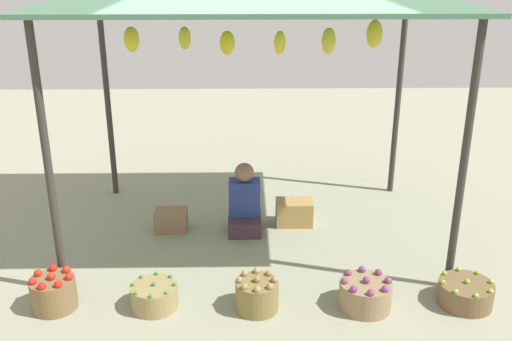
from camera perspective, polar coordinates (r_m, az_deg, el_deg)
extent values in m
plane|color=gray|center=(6.48, -0.09, -6.02)|extent=(14.00, 14.00, 0.00)
cylinder|color=#38332D|center=(5.21, -19.73, 0.42)|extent=(0.07, 0.07, 2.44)
cylinder|color=#38332D|center=(5.28, 19.72, 0.67)|extent=(0.07, 0.07, 2.44)
cylinder|color=#38332D|center=(7.31, -14.36, 6.72)|extent=(0.07, 0.07, 2.44)
cylinder|color=#38332D|center=(7.36, 13.77, 6.86)|extent=(0.07, 0.07, 2.44)
cube|color=#4B795A|center=(5.79, -0.11, 16.21)|extent=(3.84, 2.58, 0.04)
ellipsoid|color=yellow|center=(6.04, -12.11, 12.47)|extent=(0.16, 0.16, 0.25)
ellipsoid|color=yellow|center=(6.04, -7.00, 12.77)|extent=(0.12, 0.12, 0.23)
ellipsoid|color=yellow|center=(5.68, -2.84, 12.38)|extent=(0.15, 0.15, 0.23)
ellipsoid|color=yellow|center=(5.69, 2.36, 12.40)|extent=(0.11, 0.11, 0.23)
ellipsoid|color=gold|center=(5.85, 7.14, 12.49)|extent=(0.14, 0.14, 0.26)
ellipsoid|color=gold|center=(6.41, 11.54, 12.98)|extent=(0.17, 0.17, 0.30)
cube|color=#46303A|center=(6.46, -1.12, -5.19)|extent=(0.36, 0.44, 0.18)
cube|color=navy|center=(6.38, -1.14, -2.66)|extent=(0.34, 0.22, 0.40)
sphere|color=#8D604F|center=(6.27, -1.15, -0.19)|extent=(0.21, 0.21, 0.21)
cylinder|color=brown|center=(5.44, -19.23, -11.31)|extent=(0.39, 0.39, 0.28)
sphere|color=red|center=(5.35, -19.45, -9.76)|extent=(0.07, 0.07, 0.07)
sphere|color=red|center=(5.31, -17.86, -9.90)|extent=(0.07, 0.07, 0.07)
sphere|color=red|center=(5.43, -18.10, -9.24)|extent=(0.07, 0.07, 0.07)
sphere|color=red|center=(5.49, -19.32, -9.03)|extent=(0.07, 0.07, 0.07)
sphere|color=red|center=(5.45, -20.62, -9.41)|extent=(0.07, 0.07, 0.07)
sphere|color=red|center=(5.35, -21.07, -10.11)|extent=(0.07, 0.07, 0.07)
sphere|color=red|center=(5.25, -20.28, -10.63)|extent=(0.07, 0.07, 0.07)
sphere|color=red|center=(5.23, -18.83, -10.54)|extent=(0.07, 0.07, 0.07)
cylinder|color=#998451|center=(5.25, -9.94, -12.06)|extent=(0.41, 0.41, 0.22)
sphere|color=#2F8132|center=(5.18, -10.02, -10.92)|extent=(0.04, 0.04, 0.04)
sphere|color=#388D31|center=(5.16, -7.99, -11.00)|extent=(0.04, 0.04, 0.04)
sphere|color=#2F7F34|center=(5.27, -8.41, -10.25)|extent=(0.04, 0.04, 0.04)
sphere|color=#3E8331|center=(5.34, -9.73, -9.93)|extent=(0.04, 0.04, 0.04)
sphere|color=#3B8935|center=(5.31, -11.21, -10.19)|extent=(0.04, 0.04, 0.04)
sphere|color=#308129|center=(5.22, -12.03, -10.90)|extent=(0.04, 0.04, 0.04)
sphere|color=#419032|center=(5.10, -11.69, -11.68)|extent=(0.04, 0.04, 0.04)
sphere|color=#2E8036|center=(5.03, -10.33, -12.05)|extent=(0.04, 0.04, 0.04)
sphere|color=#3D9034|center=(5.06, -8.76, -11.76)|extent=(0.04, 0.04, 0.04)
cylinder|color=olive|center=(5.13, 0.09, -12.14)|extent=(0.37, 0.37, 0.27)
sphere|color=#93764E|center=(5.05, 0.09, -10.62)|extent=(0.06, 0.06, 0.06)
sphere|color=#9E7653|center=(5.06, 1.84, -10.66)|extent=(0.06, 0.06, 0.06)
sphere|color=#A17957|center=(5.14, 1.28, -10.04)|extent=(0.06, 0.06, 0.06)
sphere|color=tan|center=(5.18, 0.06, -9.81)|extent=(0.06, 0.06, 0.06)
sphere|color=#98815D|center=(5.14, -1.14, -10.07)|extent=(0.06, 0.06, 0.06)
sphere|color=#A2775B|center=(5.05, -1.65, -10.69)|extent=(0.06, 0.06, 0.06)
sphere|color=#997B53|center=(4.96, -1.14, -11.34)|extent=(0.06, 0.06, 0.06)
sphere|color=#997E55|center=(4.92, 0.13, -11.60)|extent=(0.06, 0.06, 0.06)
sphere|color=#987A4D|center=(4.96, 1.38, -11.31)|extent=(0.06, 0.06, 0.06)
cylinder|color=#907652|center=(5.25, 10.67, -11.90)|extent=(0.45, 0.45, 0.25)
sphere|color=#7F3775|center=(5.17, 10.78, -10.52)|extent=(0.06, 0.06, 0.06)
sphere|color=#883B78|center=(5.21, 12.84, -10.48)|extent=(0.06, 0.06, 0.06)
sphere|color=#7A336C|center=(5.31, 11.92, -9.76)|extent=(0.06, 0.06, 0.06)
sphere|color=#7C4077|center=(5.33, 10.38, -9.52)|extent=(0.06, 0.06, 0.06)
sphere|color=#863B6B|center=(5.26, 9.04, -9.88)|extent=(0.06, 0.06, 0.06)
sphere|color=#853F6F|center=(5.14, 8.68, -10.66)|extent=(0.06, 0.06, 0.06)
sphere|color=#813174|center=(5.04, 9.55, -11.43)|extent=(0.06, 0.06, 0.06)
sphere|color=#86356B|center=(5.02, 11.20, -11.70)|extent=(0.06, 0.06, 0.06)
sphere|color=#7B3879|center=(5.09, 12.57, -11.29)|extent=(0.06, 0.06, 0.06)
cylinder|color=brown|center=(5.53, 19.85, -11.27)|extent=(0.48, 0.48, 0.21)
sphere|color=#8ABF39|center=(5.47, 20.00, -10.19)|extent=(0.04, 0.04, 0.04)
sphere|color=#87C437|center=(5.55, 22.07, -10.07)|extent=(0.04, 0.04, 0.04)
sphere|color=#8DC92F|center=(5.65, 20.92, -9.35)|extent=(0.04, 0.04, 0.04)
sphere|color=#90C03B|center=(5.64, 19.26, -9.14)|extent=(0.04, 0.04, 0.04)
sphere|color=#86C738|center=(5.54, 18.00, -9.55)|extent=(0.04, 0.04, 0.04)
sphere|color=#84C341|center=(5.40, 17.87, -10.38)|extent=(0.04, 0.04, 0.04)
sphere|color=#84CE3C|center=(5.30, 19.01, -11.16)|extent=(0.04, 0.04, 0.04)
sphere|color=#86CB38|center=(5.31, 20.78, -11.39)|extent=(0.04, 0.04, 0.04)
sphere|color=#94C73F|center=(5.41, 22.05, -10.92)|extent=(0.04, 0.04, 0.04)
cube|color=#8C6A4F|center=(6.54, -8.33, -4.84)|extent=(0.35, 0.27, 0.23)
cube|color=#AA8449|center=(6.61, 3.76, -4.12)|extent=(0.41, 0.28, 0.28)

